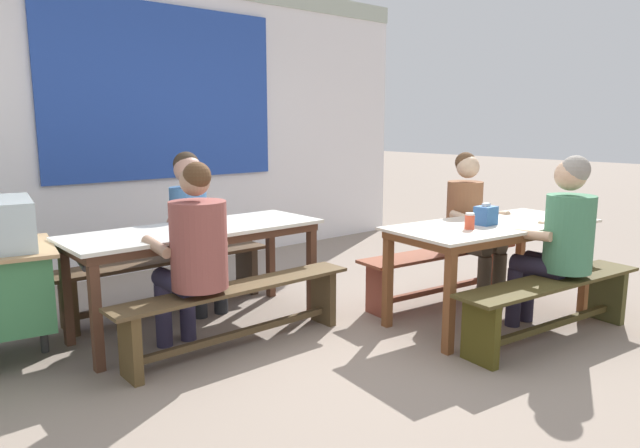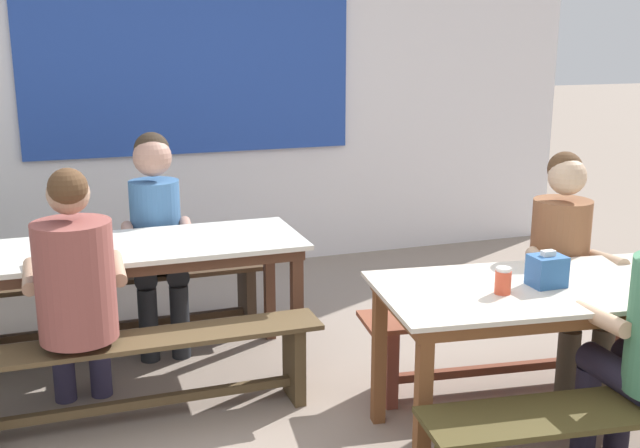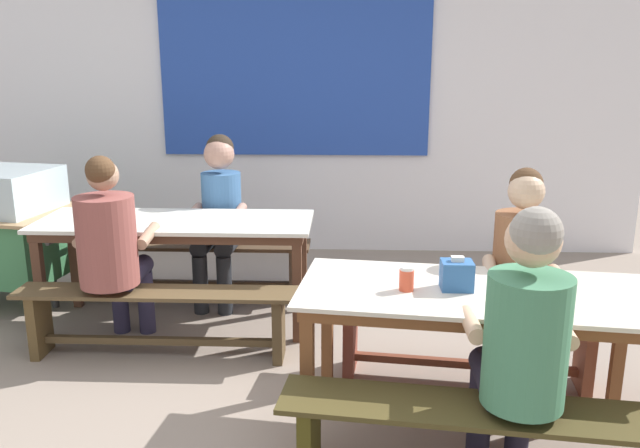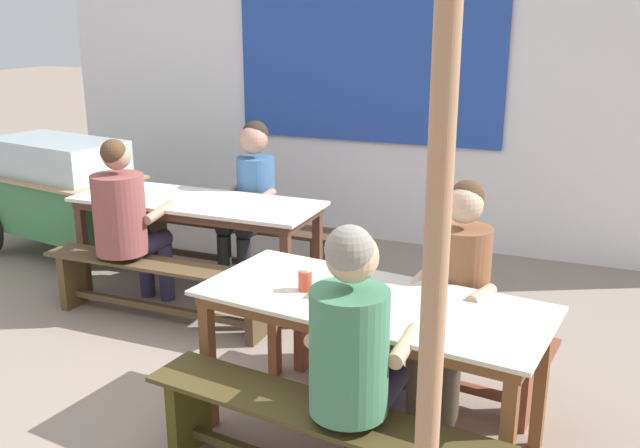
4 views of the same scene
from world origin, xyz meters
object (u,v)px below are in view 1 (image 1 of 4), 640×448
bench_near_back (440,268)px  condiment_jar (470,221)px  tissue_box (486,215)px  bench_far_back (167,274)px  person_near_front (560,234)px  dining_table_near (492,233)px  person_right_near_table (470,218)px  person_center_facing (193,219)px  bench_far_front (239,307)px  bench_near_front (551,300)px  person_left_back_turned (194,249)px  dining_table_far (197,238)px

bench_near_back → condiment_jar: bearing=-126.0°
tissue_box → condiment_jar: size_ratio=1.39×
bench_far_back → person_near_front: bearing=-50.9°
dining_table_near → person_right_near_table: person_right_near_table is taller
person_center_facing → tissue_box: 2.31m
bench_far_front → tissue_box: (1.70, -0.76, 0.54)m
bench_far_back → person_right_near_table: (2.12, -1.41, 0.40)m
bench_near_front → person_right_near_table: 1.11m
bench_near_front → person_right_near_table: bearing=67.9°
condiment_jar → person_left_back_turned: bearing=153.8°
dining_table_far → bench_near_front: bearing=-46.6°
dining_table_near → bench_far_back: 2.60m
dining_table_far → bench_far_front: 0.66m
bench_far_back → bench_near_front: bearing=-53.7°
dining_table_far → bench_far_back: 0.66m
bench_near_front → tissue_box: (-0.03, 0.53, 0.54)m
bench_near_front → bench_near_back: bearing=83.1°
bench_far_front → condiment_jar: condiment_jar is taller
person_center_facing → dining_table_far: bearing=-114.7°
dining_table_far → person_near_front: bearing=-43.5°
bench_near_back → tissue_box: (-0.16, -0.53, 0.54)m
person_center_facing → person_left_back_turned: person_center_facing is taller
person_left_back_turned → tissue_box: size_ratio=7.84×
bench_near_back → bench_far_front: bearing=172.8°
tissue_box → condiment_jar: (-0.24, -0.03, -0.01)m
bench_near_back → person_near_front: size_ratio=1.23×
dining_table_near → person_left_back_turned: bearing=158.2°
bench_near_front → tissue_box: tissue_box is taller
dining_table_near → bench_far_back: (-1.80, 1.84, -0.38)m
dining_table_far → bench_near_back: dining_table_far is taller
bench_near_back → person_center_facing: bearing=143.2°
person_left_back_turned → person_near_front: size_ratio=0.99×
bench_far_back → bench_far_front: (0.00, -1.07, -0.01)m
dining_table_near → person_near_front: bearing=-79.7°
bench_far_back → bench_near_back: size_ratio=1.12×
dining_table_near → person_near_front: size_ratio=1.37×
bench_near_front → person_right_near_table: person_right_near_table is taller
bench_near_back → bench_far_back: bearing=145.0°
bench_near_back → condiment_jar: 0.86m
dining_table_near → person_center_facing: person_center_facing is taller
bench_far_back → bench_near_back: 2.28m
tissue_box → bench_near_back: bearing=72.8°
bench_near_back → person_near_front: (0.02, -1.02, 0.44)m
person_center_facing → condiment_jar: person_center_facing is taller
bench_far_back → person_left_back_turned: 1.12m
bench_far_back → condiment_jar: size_ratio=15.22×
person_center_facing → person_near_front: (1.67, -2.25, -0.00)m
bench_near_front → condiment_jar: size_ratio=14.52×
bench_far_back → tissue_box: size_ratio=10.95×
bench_near_back → bench_near_front: (-0.13, -1.06, -0.00)m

